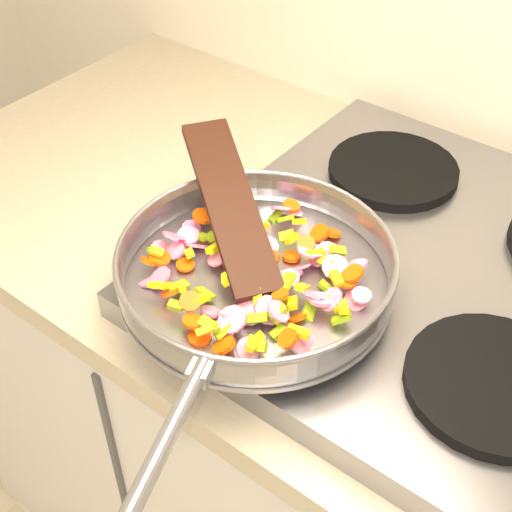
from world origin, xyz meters
The scene contains 7 objects.
cooktop centered at (-0.70, 1.67, 0.92)m, with size 0.60×0.60×0.04m, color #939399.
grate_fl centered at (-0.84, 1.52, 0.95)m, with size 0.19×0.19×0.02m, color black.
grate_fr centered at (-0.56, 1.52, 0.95)m, with size 0.19×0.19×0.02m, color black.
grate_bl centered at (-0.84, 1.81, 0.95)m, with size 0.19×0.19×0.02m, color black.
saute_pan centered at (-0.85, 1.48, 0.98)m, with size 0.36×0.52×0.05m.
vegetable_heap centered at (-0.84, 1.48, 0.98)m, with size 0.27×0.27×0.05m.
wooden_spatula centered at (-0.92, 1.52, 1.02)m, with size 0.26×0.06×0.01m, color black.
Camera 1 is at (-0.47, 1.00, 1.55)m, focal length 50.00 mm.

